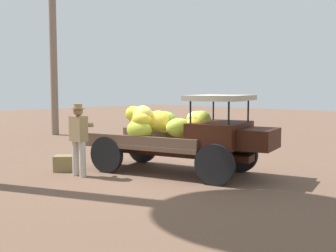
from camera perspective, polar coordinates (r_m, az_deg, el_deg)
name	(u,v)px	position (r m, az deg, el deg)	size (l,w,h in m)	color
ground_plane	(160,172)	(10.19, -1.17, -6.34)	(60.00, 60.00, 0.00)	brown
truck	(184,133)	(9.90, 2.24, -0.93)	(4.66, 2.62, 1.88)	#33150B
farmer	(79,135)	(9.81, -12.08, -1.24)	(0.53, 0.47, 1.68)	#BCB1A7
wooden_crate	(65,163)	(10.64, -13.94, -4.95)	(0.49, 0.42, 0.38)	olive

